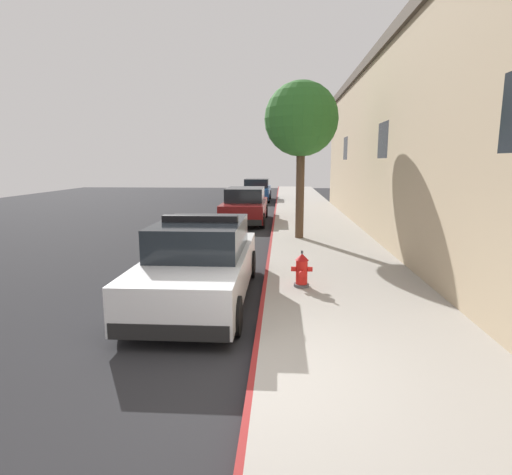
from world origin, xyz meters
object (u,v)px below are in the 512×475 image
Objects in this scene: parked_car_silver_ahead at (245,206)px; parked_car_dark_far at (257,190)px; police_cruiser at (201,263)px; street_tree at (301,120)px; fire_hydrant at (302,270)px.

parked_car_dark_far is at bearing 90.55° from parked_car_silver_ahead.
police_cruiser is 1.00× the size of parked_car_dark_far.
parked_car_dark_far is at bearing 98.71° from street_tree.
street_tree is at bearing -81.29° from parked_car_dark_far.
police_cruiser reaches higher than parked_car_silver_ahead.
parked_car_silver_ahead is 6.26m from street_tree.
parked_car_silver_ahead and parked_car_dark_far have the same top height.
police_cruiser is at bearing -109.69° from street_tree.
parked_car_silver_ahead is at bearing 90.38° from police_cruiser.
street_tree is (2.20, 6.15, 3.31)m from police_cruiser.
street_tree is at bearing 88.17° from fire_hydrant.
police_cruiser is 21.67m from parked_car_dark_far.
fire_hydrant is (2.09, -10.52, -0.23)m from parked_car_silver_ahead.
fire_hydrant is at bearing -84.10° from parked_car_dark_far.
parked_car_dark_far is 21.35m from fire_hydrant.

